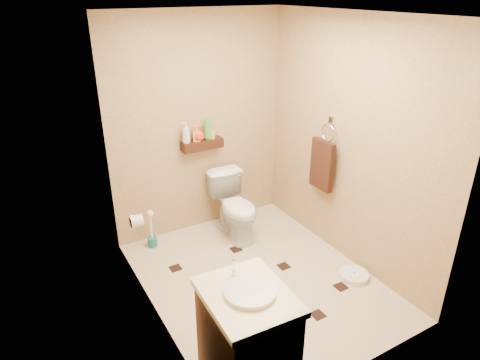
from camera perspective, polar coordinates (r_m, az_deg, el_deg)
ground at (r=4.24m, az=2.45°, el=-13.12°), size 2.50×2.50×0.00m
wall_back at (r=4.67m, az=-5.58°, el=7.10°), size 2.00×0.04×2.40m
wall_front at (r=2.78m, az=16.89°, el=-6.58°), size 2.00×0.04×2.40m
wall_left at (r=3.25m, az=-12.25°, el=-1.38°), size 0.04×2.50×2.40m
wall_right at (r=4.23m, az=14.30°, el=4.58°), size 0.04×2.50×2.40m
ceiling at (r=3.37m, az=3.22°, el=21.28°), size 2.00×2.50×0.02m
wall_shelf at (r=4.66m, az=-5.07°, el=4.74°), size 0.46×0.14×0.10m
floor_accents at (r=4.24m, az=3.23°, el=-13.14°), size 1.35×1.35×0.01m
toilet at (r=4.74m, az=-0.61°, el=-3.57°), size 0.42×0.71×0.71m
vanity at (r=3.08m, az=0.94°, el=-20.44°), size 0.57×0.68×0.92m
bathroom_scale at (r=4.39m, az=14.95°, el=-12.17°), size 0.32×0.32×0.06m
toilet_brush at (r=4.73m, az=-11.68°, el=-7.04°), size 0.10×0.10×0.44m
towel_ring at (r=4.43m, az=10.95°, el=2.29°), size 0.12×0.30×0.76m
toilet_paper at (r=4.09m, az=-13.67°, el=-5.31°), size 0.12×0.11×0.12m
bottle_a at (r=4.54m, az=-7.23°, el=6.27°), size 0.09×0.09×0.23m
bottle_b at (r=4.59m, az=-5.79°, el=6.19°), size 0.10×0.10×0.17m
bottle_c at (r=4.60m, az=-5.55°, el=6.19°), size 0.18×0.18×0.16m
bottle_d at (r=4.63m, az=-4.35°, el=6.90°), size 0.12×0.12×0.24m
bottle_e at (r=4.66m, az=-3.91°, el=6.39°), size 0.07×0.07×0.14m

